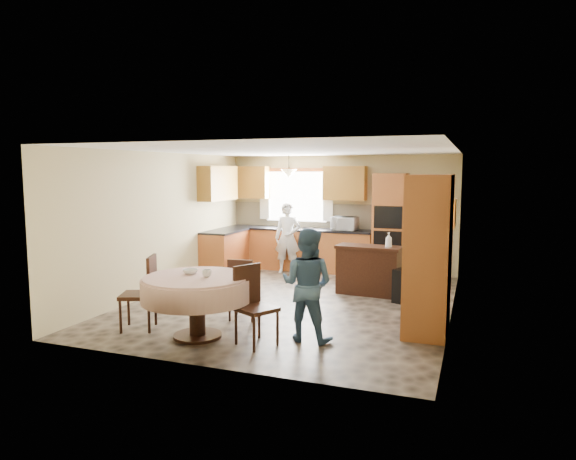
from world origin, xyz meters
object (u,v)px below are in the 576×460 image
(oven_tower, at_px, (390,225))
(cupboard, at_px, (429,254))
(person_dining, at_px, (307,285))
(chair_right, at_px, (253,301))
(dining_table, at_px, (197,290))
(sideboard, at_px, (369,272))
(chair_left, at_px, (144,289))
(person_sink, at_px, (288,238))
(chair_back, at_px, (242,286))

(oven_tower, xyz_separation_m, cupboard, (1.07, -3.51, 0.00))
(person_dining, bearing_deg, chair_right, 35.25)
(dining_table, height_order, chair_right, chair_right)
(oven_tower, bearing_deg, person_dining, -94.53)
(sideboard, xyz_separation_m, person_dining, (-0.26, -2.71, 0.32))
(oven_tower, xyz_separation_m, person_dining, (-0.35, -4.42, -0.33))
(oven_tower, height_order, chair_left, oven_tower)
(sideboard, distance_m, person_dining, 2.74)
(oven_tower, relative_size, person_sink, 1.41)
(chair_right, bearing_deg, person_sink, 43.07)
(person_dining, bearing_deg, sideboard, -91.59)
(dining_table, bearing_deg, person_sink, 94.81)
(oven_tower, bearing_deg, chair_back, -111.12)
(sideboard, height_order, person_dining, person_dining)
(oven_tower, xyz_separation_m, chair_left, (-2.59, -4.77, -0.49))
(chair_left, bearing_deg, chair_back, 106.87)
(person_dining, bearing_deg, dining_table, 19.97)
(chair_left, bearing_deg, person_sink, 152.09)
(dining_table, distance_m, person_dining, 1.44)
(chair_back, bearing_deg, dining_table, 67.75)
(chair_left, xyz_separation_m, chair_right, (1.64, -0.02, -0.01))
(cupboard, bearing_deg, chair_back, -171.32)
(sideboard, bearing_deg, chair_right, -100.83)
(person_sink, bearing_deg, chair_right, -86.02)
(chair_right, bearing_deg, chair_back, 60.61)
(sideboard, xyz_separation_m, cupboard, (1.16, -1.80, 0.66))
(chair_back, bearing_deg, chair_right, 113.68)
(chair_left, bearing_deg, cupboard, 87.36)
(dining_table, distance_m, chair_back, 0.95)
(oven_tower, height_order, person_dining, oven_tower)
(dining_table, height_order, person_dining, person_dining)
(sideboard, height_order, chair_left, chair_left)
(chair_back, distance_m, person_dining, 1.29)
(sideboard, distance_m, chair_left, 3.95)
(cupboard, bearing_deg, chair_left, -161.11)
(chair_back, distance_m, chair_right, 1.05)
(sideboard, bearing_deg, chair_back, -118.10)
(chair_left, height_order, chair_right, chair_left)
(cupboard, height_order, person_dining, cupboard)
(dining_table, height_order, person_sink, person_sink)
(oven_tower, distance_m, person_sink, 2.16)
(dining_table, xyz_separation_m, person_sink, (-0.37, 4.43, 0.12))
(chair_back, xyz_separation_m, person_sink, (-0.60, 3.52, 0.25))
(person_dining, bearing_deg, chair_left, 12.55)
(cupboard, bearing_deg, dining_table, -154.95)
(person_sink, bearing_deg, sideboard, -44.04)
(cupboard, xyz_separation_m, chair_back, (-2.58, -0.39, -0.56))
(chair_right, bearing_deg, sideboard, 12.77)
(chair_back, height_order, chair_right, chair_right)
(oven_tower, distance_m, chair_left, 5.45)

